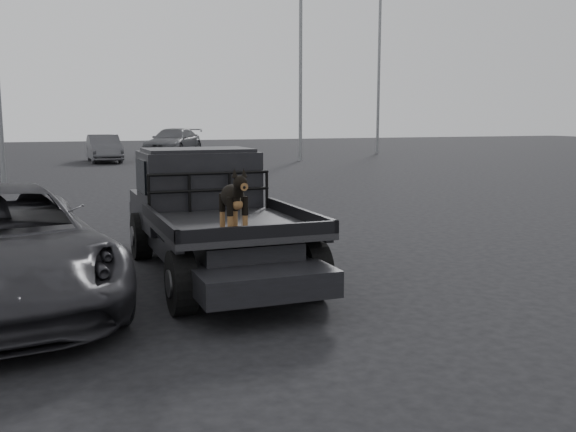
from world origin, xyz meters
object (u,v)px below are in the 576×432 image
object	(u,v)px
floodlight_mid	(301,21)
floodlight_far	(380,23)
flatbed_ute	(214,244)
distant_car_a	(104,148)
distant_car_b	(173,142)
dog	(233,202)

from	to	relation	value
floodlight_mid	floodlight_far	world-z (taller)	floodlight_far
flatbed_ute	distant_car_a	world-z (taller)	distant_car_a
floodlight_mid	distant_car_a	bearing A→B (deg)	164.00
distant_car_b	floodlight_mid	size ratio (longest dim) A/B	0.42
flatbed_ute	distant_car_b	world-z (taller)	distant_car_b
flatbed_ute	distant_car_b	size ratio (longest dim) A/B	0.96
dog	floodlight_far	size ratio (longest dim) A/B	0.05
dog	floodlight_mid	size ratio (longest dim) A/B	0.06
flatbed_ute	distant_car_a	size ratio (longest dim) A/B	1.26
distant_car_a	floodlight_mid	xyz separation A→B (m)	(9.87, -2.83, 6.56)
distant_car_b	floodlight_far	xyz separation A→B (m)	(12.62, -2.96, 7.34)
distant_car_b	flatbed_ute	bearing A→B (deg)	-68.65
distant_car_b	floodlight_mid	world-z (taller)	floodlight_mid
distant_car_b	floodlight_far	world-z (taller)	floodlight_far
distant_car_a	distant_car_b	distance (m)	6.80
flatbed_ute	distant_car_a	distance (m)	25.81
flatbed_ute	floodlight_far	xyz separation A→B (m)	(17.95, 27.86, 7.70)
dog	distant_car_a	xyz separation A→B (m)	(0.92, 27.45, -0.58)
dog	distant_car_a	size ratio (longest dim) A/B	0.17
floodlight_mid	distant_car_b	bearing A→B (deg)	123.96
distant_car_a	floodlight_far	size ratio (longest dim) A/B	0.28
flatbed_ute	distant_car_b	distance (m)	31.28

